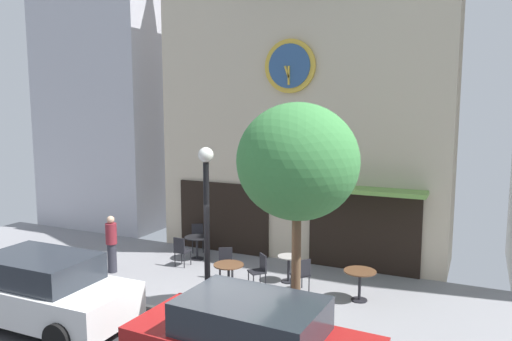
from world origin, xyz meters
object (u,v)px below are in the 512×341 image
cafe_chair_right_end (226,262)px  parked_car_white (41,290)px  street_tree (297,162)px  cafe_chair_left_end (181,249)px  cafe_table_near_door (360,278)px  street_lamp (207,227)px  cafe_chair_near_tree (198,235)px  cafe_chair_corner (260,268)px  cafe_table_center (197,243)px  cafe_table_near_curb (229,271)px  cafe_chair_facing_street (302,273)px  cafe_table_center_left (289,265)px  pedestrian_maroon (111,243)px

cafe_chair_right_end → parked_car_white: (-2.43, -4.08, 0.23)m
street_tree → cafe_chair_left_end: street_tree is taller
cafe_table_near_door → street_lamp: bearing=-150.4°
cafe_chair_left_end → cafe_chair_near_tree: (-0.38, 1.55, 0.00)m
cafe_chair_corner → cafe_chair_right_end: size_ratio=1.00×
cafe_table_center → cafe_table_near_curb: size_ratio=0.97×
cafe_chair_facing_street → cafe_chair_right_end: 2.21m
street_tree → cafe_table_center_left: 4.26m
cafe_table_center → cafe_table_center_left: bearing=-11.1°
cafe_table_center_left → cafe_chair_near_tree: bearing=159.6°
cafe_chair_left_end → cafe_chair_near_tree: size_ratio=1.00×
cafe_table_near_door → cafe_chair_right_end: size_ratio=0.89×
cafe_chair_facing_street → pedestrian_maroon: size_ratio=0.54×
cafe_chair_left_end → parked_car_white: size_ratio=0.21×
cafe_chair_left_end → pedestrian_maroon: pedestrian_maroon is taller
cafe_chair_near_tree → pedestrian_maroon: 3.08m
cafe_table_near_curb → pedestrian_maroon: 3.78m
cafe_table_near_curb → cafe_table_center_left: (1.16, 1.30, -0.06)m
street_tree → cafe_table_near_door: bearing=67.2°
cafe_table_near_curb → cafe_chair_right_end: bearing=123.5°
cafe_table_near_curb → cafe_table_center_left: bearing=48.1°
street_lamp → cafe_table_near_door: bearing=29.6°
street_tree → cafe_chair_facing_street: (-0.58, 2.03, -3.11)m
cafe_chair_facing_street → pedestrian_maroon: pedestrian_maroon is taller
cafe_table_near_door → cafe_chair_left_end: bearing=176.5°
cafe_chair_right_end → parked_car_white: size_ratio=0.21×
cafe_table_near_curb → cafe_table_near_door: (3.23, 0.82, 0.04)m
cafe_table_near_curb → cafe_chair_corner: bearing=42.3°
street_lamp → cafe_table_near_curb: 1.75m
cafe_table_center_left → cafe_chair_facing_street: cafe_chair_facing_street is taller
cafe_chair_facing_street → parked_car_white: size_ratio=0.21×
cafe_table_near_curb → cafe_chair_near_tree: size_ratio=0.88×
cafe_table_center → cafe_chair_corner: cafe_chair_corner is taller
street_tree → parked_car_white: (-5.23, -2.08, -2.87)m
cafe_chair_near_tree → cafe_chair_left_end: bearing=-76.2°
parked_car_white → cafe_table_near_door: bearing=34.5°
cafe_table_near_curb → street_lamp: bearing=-91.3°
cafe_table_center → cafe_chair_right_end: 2.13m
cafe_chair_corner → cafe_chair_right_end: (-1.09, 0.12, 0.00)m
cafe_chair_right_end → pedestrian_maroon: pedestrian_maroon is taller
cafe_table_center_left → pedestrian_maroon: 5.14m
street_lamp → cafe_table_center: street_lamp is taller
cafe_chair_left_end → cafe_table_center_left: bearing=2.4°
street_lamp → cafe_table_center: (-2.15, 2.98, -1.42)m
cafe_chair_corner → pedestrian_maroon: 4.46m
cafe_chair_near_tree → pedestrian_maroon: size_ratio=0.54×
cafe_chair_near_tree → pedestrian_maroon: bearing=-112.0°
parked_car_white → cafe_chair_facing_street: bearing=41.5°
street_lamp → cafe_chair_corner: bearing=67.8°
street_tree → cafe_table_center_left: size_ratio=6.66×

